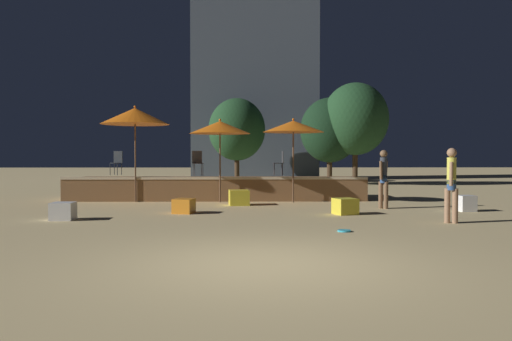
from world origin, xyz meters
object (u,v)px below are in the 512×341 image
(bistro_chair_0, at_px, (281,161))
(background_tree_2, at_px, (355,119))
(cube_seat_4, at_px, (184,206))
(background_tree_0, at_px, (330,130))
(cube_seat_0, at_px, (239,198))
(cube_seat_3, at_px, (345,206))
(bistro_chair_2, at_px, (197,161))
(bistro_chair_1, at_px, (117,160))
(frisbee_disc, at_px, (344,231))
(patio_umbrella_2, at_px, (220,127))
(person_1, at_px, (383,177))
(background_tree_1, at_px, (237,130))
(cube_seat_2, at_px, (63,211))
(cube_seat_1, at_px, (466,203))
(patio_umbrella_0, at_px, (135,116))
(patio_umbrella_1, at_px, (293,127))
(person_0, at_px, (451,182))

(bistro_chair_0, distance_m, background_tree_2, 9.53)
(cube_seat_4, distance_m, background_tree_0, 15.15)
(background_tree_0, bearing_deg, cube_seat_0, -112.58)
(cube_seat_3, xyz_separation_m, bistro_chair_2, (-4.39, 4.80, 1.16))
(cube_seat_4, relative_size, bistro_chair_1, 0.68)
(frisbee_disc, bearing_deg, background_tree_0, 81.67)
(patio_umbrella_2, distance_m, person_1, 5.56)
(cube_seat_4, height_order, background_tree_1, background_tree_1)
(cube_seat_3, xyz_separation_m, cube_seat_4, (-4.31, 0.32, -0.02))
(cube_seat_3, bearing_deg, cube_seat_2, -171.53)
(cube_seat_1, bearing_deg, cube_seat_4, -177.31)
(patio_umbrella_0, height_order, bistro_chair_2, patio_umbrella_0)
(cube_seat_1, relative_size, cube_seat_4, 0.81)
(patio_umbrella_1, xyz_separation_m, frisbee_disc, (0.46, -6.43, -2.50))
(cube_seat_2, xyz_separation_m, cube_seat_4, (2.73, 1.36, -0.02))
(cube_seat_0, bearing_deg, bistro_chair_1, 145.26)
(bistro_chair_0, bearing_deg, background_tree_1, -171.27)
(cube_seat_0, relative_size, bistro_chair_1, 0.75)
(person_0, xyz_separation_m, background_tree_0, (-0.24, 15.63, 2.00))
(cube_seat_0, relative_size, cube_seat_4, 1.11)
(person_0, bearing_deg, cube_seat_0, -16.24)
(bistro_chair_0, bearing_deg, background_tree_2, 149.90)
(background_tree_0, height_order, background_tree_2, background_tree_2)
(cube_seat_2, distance_m, person_0, 9.20)
(cube_seat_2, height_order, bistro_chair_0, bistro_chair_0)
(patio_umbrella_1, height_order, cube_seat_4, patio_umbrella_1)
(person_1, relative_size, background_tree_0, 0.37)
(person_0, bearing_deg, patio_umbrella_2, -18.77)
(cube_seat_0, height_order, bistro_chair_2, bistro_chair_2)
(cube_seat_0, bearing_deg, person_1, -14.28)
(patio_umbrella_1, bearing_deg, cube_seat_1, -30.79)
(cube_seat_1, height_order, background_tree_2, background_tree_2)
(cube_seat_1, bearing_deg, background_tree_2, 91.78)
(patio_umbrella_2, height_order, bistro_chair_0, patio_umbrella_2)
(cube_seat_4, bearing_deg, bistro_chair_1, 120.54)
(patio_umbrella_0, height_order, cube_seat_0, patio_umbrella_0)
(patio_umbrella_1, distance_m, cube_seat_0, 3.04)
(background_tree_1, bearing_deg, patio_umbrella_1, -80.13)
(frisbee_disc, bearing_deg, cube_seat_0, 112.11)
(background_tree_0, bearing_deg, background_tree_2, -25.88)
(frisbee_disc, height_order, background_tree_2, background_tree_2)
(bistro_chair_2, xyz_separation_m, background_tree_1, (1.18, 10.90, 1.70))
(cube_seat_3, distance_m, frisbee_disc, 3.08)
(patio_umbrella_1, xyz_separation_m, person_0, (3.17, -5.17, -1.58))
(cube_seat_4, xyz_separation_m, background_tree_0, (6.17, 13.56, 2.75))
(bistro_chair_0, xyz_separation_m, frisbee_disc, (0.77, -8.16, -1.36))
(bistro_chair_2, bearing_deg, cube_seat_1, -43.70)
(cube_seat_1, xyz_separation_m, cube_seat_3, (-3.51, -0.68, -0.01))
(person_0, height_order, frisbee_disc, person_0)
(background_tree_0, bearing_deg, patio_umbrella_0, -128.86)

